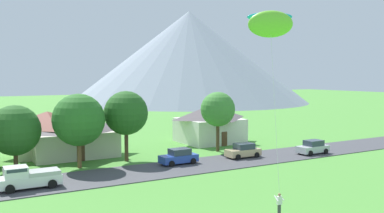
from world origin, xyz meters
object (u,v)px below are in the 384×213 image
tree_near_right (15,130)px  parked_car_blue_mid_west (179,157)px  tree_center (79,120)px  house_rightmost (48,132)px  house_leftmost (73,136)px  kite_flyer_with_kite (270,26)px  parked_car_silver_mid_east (313,147)px  tree_far_right (126,113)px  tree_near_left (218,109)px  pickup_truck_white_east_side (28,177)px  parked_car_tan_west_end (243,151)px  house_right_center (210,123)px

tree_near_right → parked_car_blue_mid_west: size_ratio=1.61×
tree_center → tree_near_right: (-6.06, 1.80, -0.92)m
tree_near_right → house_rightmost: bearing=59.6°
house_leftmost → house_rightmost: house_rightmost is taller
tree_near_right → kite_flyer_with_kite: (15.01, -21.82, 9.25)m
parked_car_silver_mid_east → kite_flyer_with_kite: size_ratio=0.29×
parked_car_blue_mid_west → kite_flyer_with_kite: bearing=-93.6°
tree_far_right → parked_car_blue_mid_west: (4.35, -4.59, -4.67)m
tree_near_right → tree_near_left: bearing=-2.4°
tree_center → pickup_truck_white_east_side: 9.60m
parked_car_blue_mid_west → parked_car_silver_mid_east: same height
tree_center → parked_car_silver_mid_east: 28.46m
parked_car_blue_mid_west → parked_car_tan_west_end: bearing=-4.1°
house_right_center → parked_car_silver_mid_east: 15.79m
tree_far_right → parked_car_silver_mid_east: (21.68, -7.64, -4.67)m
tree_near_left → kite_flyer_with_kite: 24.10m
house_right_center → parked_car_silver_mid_east: bearing=-67.0°
house_leftmost → house_right_center: size_ratio=1.18×
parked_car_tan_west_end → pickup_truck_white_east_side: 24.56m
house_leftmost → pickup_truck_white_east_side: house_leftmost is taller
tree_far_right → tree_near_right: bearing=175.3°
tree_near_right → pickup_truck_white_east_side: 8.57m
house_right_center → kite_flyer_with_kite: bearing=-113.9°
house_rightmost → tree_center: bearing=-82.7°
tree_near_right → tree_far_right: tree_far_right is taller
parked_car_tan_west_end → pickup_truck_white_east_side: pickup_truck_white_east_side is taller
parked_car_blue_mid_west → parked_car_silver_mid_east: (17.34, -3.04, 0.00)m
parked_car_blue_mid_west → pickup_truck_white_east_side: (-16.10, -2.42, 0.19)m
house_right_center → pickup_truck_white_east_side: house_right_center is taller
house_leftmost → parked_car_silver_mid_east: (26.25, -13.76, -1.60)m
house_leftmost → pickup_truck_white_east_side: 15.04m
house_rightmost → tree_near_right: bearing=-120.4°
house_rightmost → tree_far_right: 11.76m
house_leftmost → house_rightmost: size_ratio=1.23×
parked_car_blue_mid_west → parked_car_silver_mid_east: size_ratio=1.00×
house_right_center → house_leftmost: bearing=-178.1°
house_leftmost → parked_car_tan_west_end: bearing=-33.2°
house_right_center → tree_near_left: size_ratio=1.15×
tree_near_left → pickup_truck_white_east_side: 25.59m
house_rightmost → tree_center: tree_center is taller
parked_car_tan_west_end → kite_flyer_with_kite: kite_flyer_with_kite is taller
tree_near_left → kite_flyer_with_kite: (-9.16, -20.80, 8.02)m
house_right_center → tree_far_right: 17.19m
kite_flyer_with_kite → parked_car_silver_mid_east: bearing=35.8°
house_rightmost → parked_car_tan_west_end: bearing=-36.1°
tree_near_left → tree_near_right: (-24.17, 1.02, -1.24)m
tree_center → parked_car_tan_west_end: 19.35m
parked_car_blue_mid_west → house_leftmost: bearing=129.8°
tree_near_right → parked_car_tan_west_end: size_ratio=1.61×
kite_flyer_with_kite → pickup_truck_white_east_side: bearing=137.4°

